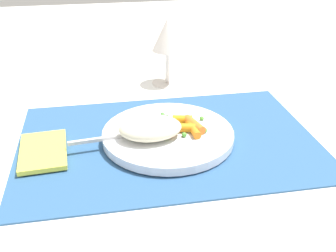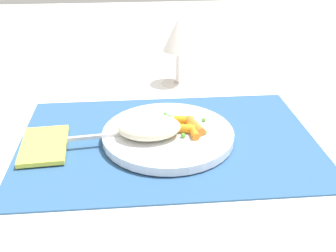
# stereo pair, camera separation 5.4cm
# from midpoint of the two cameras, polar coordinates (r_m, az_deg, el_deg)

# --- Properties ---
(ground_plane) EXTENTS (2.40, 2.40, 0.00)m
(ground_plane) POSITION_cam_midpoint_polar(r_m,az_deg,el_deg) (0.71, -2.18, -2.25)
(ground_plane) COLOR white
(placemat) EXTENTS (0.52, 0.35, 0.01)m
(placemat) POSITION_cam_midpoint_polar(r_m,az_deg,el_deg) (0.71, -2.19, -2.04)
(placemat) COLOR #2D5684
(placemat) RESTS_ON ground_plane
(plate) EXTENTS (0.23, 0.23, 0.02)m
(plate) POSITION_cam_midpoint_polar(r_m,az_deg,el_deg) (0.70, -2.20, -1.30)
(plate) COLOR white
(plate) RESTS_ON placemat
(rice_mound) EXTENTS (0.11, 0.07, 0.03)m
(rice_mound) POSITION_cam_midpoint_polar(r_m,az_deg,el_deg) (0.67, -4.83, -0.34)
(rice_mound) COLOR beige
(rice_mound) RESTS_ON plate
(carrot_portion) EXTENTS (0.07, 0.07, 0.02)m
(carrot_portion) POSITION_cam_midpoint_polar(r_m,az_deg,el_deg) (0.70, 0.31, -0.08)
(carrot_portion) COLOR orange
(carrot_portion) RESTS_ON plate
(pea_scatter) EXTENTS (0.08, 0.10, 0.01)m
(pea_scatter) POSITION_cam_midpoint_polar(r_m,az_deg,el_deg) (0.71, -1.05, 0.13)
(pea_scatter) COLOR #45913D
(pea_scatter) RESTS_ON plate
(fork) EXTENTS (0.21, 0.03, 0.01)m
(fork) POSITION_cam_midpoint_polar(r_m,az_deg,el_deg) (0.69, -6.08, -1.09)
(fork) COLOR silver
(fork) RESTS_ON plate
(wine_glass) EXTENTS (0.07, 0.07, 0.15)m
(wine_glass) POSITION_cam_midpoint_polar(r_m,az_deg,el_deg) (0.91, -1.84, 12.42)
(wine_glass) COLOR silver
(wine_glass) RESTS_ON ground_plane
(napkin) EXTENTS (0.08, 0.12, 0.01)m
(napkin) POSITION_cam_midpoint_polar(r_m,az_deg,el_deg) (0.70, -19.47, -3.42)
(napkin) COLOR #EAE54C
(napkin) RESTS_ON placemat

